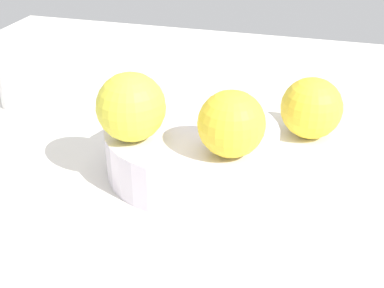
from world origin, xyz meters
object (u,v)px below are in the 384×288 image
Objects in this scene: fruit_bowl at (192,149)px; orange_in_bowl_1 at (231,124)px; ceramic_cup at (18,80)px; orange_loose_0 at (312,108)px; orange_in_bowl_0 at (131,107)px.

fruit_bowl is 2.88× the size of orange_in_bowl_1.
ceramic_cup is (-29.51, 10.61, 1.19)cm from fruit_bowl.
orange_in_bowl_1 is 0.91× the size of ceramic_cup.
orange_loose_0 is 42.09cm from ceramic_cup.
orange_in_bowl_1 is (5.47, -4.73, 6.32)cm from fruit_bowl.
fruit_bowl is 17.57cm from orange_loose_0.
orange_in_bowl_0 is 0.99× the size of ceramic_cup.
orange_in_bowl_0 is (-5.48, -4.29, 6.60)cm from fruit_bowl.
orange_loose_0 is (18.03, 16.51, -5.20)cm from orange_in_bowl_0.
orange_in_bowl_1 is 0.87× the size of orange_loose_0.
fruit_bowl is 2.49× the size of orange_loose_0.
orange_loose_0 is at bearing 67.31° from orange_in_bowl_1.
orange_in_bowl_0 reaches higher than fruit_bowl.
orange_loose_0 is at bearing 44.22° from fruit_bowl.
orange_in_bowl_1 is at bearing -23.68° from ceramic_cup.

